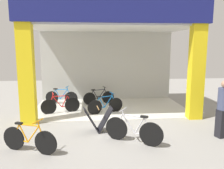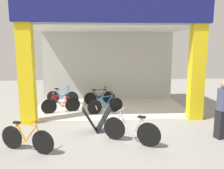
% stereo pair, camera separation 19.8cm
% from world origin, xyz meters
% --- Properties ---
extents(ground_plane, '(20.61, 20.61, 0.00)m').
position_xyz_m(ground_plane, '(0.00, 0.00, 0.00)').
color(ground_plane, gray).
rests_on(ground_plane, ground).
extents(shop_facade, '(6.51, 3.76, 4.15)m').
position_xyz_m(shop_facade, '(0.00, 1.78, 2.22)').
color(shop_facade, beige).
rests_on(shop_facade, ground).
extents(bicycle_inside_0, '(1.47, 0.44, 0.82)m').
position_xyz_m(bicycle_inside_0, '(-2.14, 2.57, 0.33)').
color(bicycle_inside_0, black).
rests_on(bicycle_inside_0, ground).
extents(bicycle_inside_1, '(1.39, 0.55, 0.81)m').
position_xyz_m(bicycle_inside_1, '(-0.25, 0.93, 0.32)').
color(bicycle_inside_1, black).
rests_on(bicycle_inside_1, ground).
extents(bicycle_inside_2, '(1.40, 0.48, 0.79)m').
position_xyz_m(bicycle_inside_2, '(-0.46, 2.42, 0.32)').
color(bicycle_inside_2, black).
rests_on(bicycle_inside_2, ground).
extents(bicycle_inside_3, '(1.46, 0.50, 0.83)m').
position_xyz_m(bicycle_inside_3, '(-1.99, 1.10, 0.33)').
color(bicycle_inside_3, black).
rests_on(bicycle_inside_3, ground).
extents(bicycle_parked_0, '(1.41, 0.63, 0.84)m').
position_xyz_m(bicycle_parked_0, '(-2.32, -2.24, 0.33)').
color(bicycle_parked_0, black).
rests_on(bicycle_parked_0, ground).
extents(bicycle_parked_1, '(1.42, 0.90, 0.90)m').
position_xyz_m(bicycle_parked_1, '(0.32, -1.93, 0.36)').
color(bicycle_parked_1, black).
rests_on(bicycle_parked_1, ground).
extents(sandwich_board_sign, '(0.91, 0.54, 0.76)m').
position_xyz_m(sandwich_board_sign, '(-0.60, -0.99, 0.38)').
color(sandwich_board_sign, black).
rests_on(sandwich_board_sign, ground).
extents(pedestrian_1, '(0.66, 0.43, 1.66)m').
position_xyz_m(pedestrian_1, '(2.94, -1.76, 0.86)').
color(pedestrian_1, black).
rests_on(pedestrian_1, ground).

